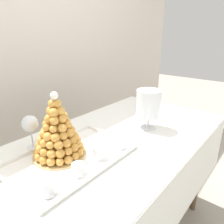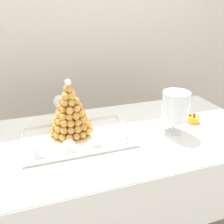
{
  "view_description": "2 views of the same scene",
  "coord_description": "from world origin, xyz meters",
  "px_view_note": "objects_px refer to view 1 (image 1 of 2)",
  "views": [
    {
      "loc": [
        -0.72,
        -0.65,
        1.34
      ],
      "look_at": [
        0.02,
        -0.05,
        0.99
      ],
      "focal_mm": 34.29,
      "sensor_mm": 36.0,
      "label": 1
    },
    {
      "loc": [
        -0.36,
        -1.08,
        1.44
      ],
      "look_at": [
        0.0,
        0.01,
        0.93
      ],
      "focal_mm": 38.28,
      "sensor_mm": 36.0,
      "label": 2
    }
  ],
  "objects_px": {
    "dessert_cup_centre": "(99,153)",
    "macaron_goblet": "(148,104)",
    "croquembouche": "(58,132)",
    "dessert_cup_left": "(48,188)",
    "serving_tray": "(72,158)",
    "fruit_tart_plate": "(152,115)",
    "wine_glass": "(30,124)",
    "dessert_cup_mid_right": "(121,144)",
    "dessert_cup_mid_left": "(78,170)"
  },
  "relations": [
    {
      "from": "wine_glass",
      "to": "serving_tray",
      "type": "bearing_deg",
      "value": -76.86
    },
    {
      "from": "dessert_cup_centre",
      "to": "wine_glass",
      "type": "xyz_separation_m",
      "value": [
        -0.13,
        0.33,
        0.09
      ]
    },
    {
      "from": "croquembouche",
      "to": "wine_glass",
      "type": "xyz_separation_m",
      "value": [
        -0.03,
        0.18,
        -0.0
      ]
    },
    {
      "from": "dessert_cup_left",
      "to": "macaron_goblet",
      "type": "height_order",
      "value": "macaron_goblet"
    },
    {
      "from": "fruit_tart_plate",
      "to": "wine_glass",
      "type": "distance_m",
      "value": 0.79
    },
    {
      "from": "dessert_cup_mid_left",
      "to": "dessert_cup_mid_right",
      "type": "bearing_deg",
      "value": -0.33
    },
    {
      "from": "fruit_tart_plate",
      "to": "wine_glass",
      "type": "relative_size",
      "value": 1.1
    },
    {
      "from": "croquembouche",
      "to": "dessert_cup_centre",
      "type": "relative_size",
      "value": 5.29
    },
    {
      "from": "dessert_cup_mid_left",
      "to": "macaron_goblet",
      "type": "height_order",
      "value": "macaron_goblet"
    },
    {
      "from": "dessert_cup_centre",
      "to": "fruit_tart_plate",
      "type": "distance_m",
      "value": 0.62
    },
    {
      "from": "dessert_cup_centre",
      "to": "macaron_goblet",
      "type": "xyz_separation_m",
      "value": [
        0.44,
        0.01,
        0.12
      ]
    },
    {
      "from": "dessert_cup_left",
      "to": "dessert_cup_centre",
      "type": "bearing_deg",
      "value": 4.46
    },
    {
      "from": "dessert_cup_left",
      "to": "dessert_cup_mid_left",
      "type": "relative_size",
      "value": 0.99
    },
    {
      "from": "dessert_cup_left",
      "to": "dessert_cup_mid_right",
      "type": "xyz_separation_m",
      "value": [
        0.42,
        0.0,
        -0.0
      ]
    },
    {
      "from": "dessert_cup_mid_right",
      "to": "wine_glass",
      "type": "distance_m",
      "value": 0.45
    },
    {
      "from": "serving_tray",
      "to": "dessert_cup_mid_left",
      "type": "bearing_deg",
      "value": -118.8
    },
    {
      "from": "dessert_cup_mid_right",
      "to": "wine_glass",
      "type": "relative_size",
      "value": 0.29
    },
    {
      "from": "croquembouche",
      "to": "dessert_cup_centre",
      "type": "bearing_deg",
      "value": -58.03
    },
    {
      "from": "dessert_cup_centre",
      "to": "serving_tray",
      "type": "bearing_deg",
      "value": 126.59
    },
    {
      "from": "serving_tray",
      "to": "dessert_cup_mid_left",
      "type": "xyz_separation_m",
      "value": [
        -0.07,
        -0.12,
        0.02
      ]
    },
    {
      "from": "serving_tray",
      "to": "fruit_tart_plate",
      "type": "relative_size",
      "value": 3.02
    },
    {
      "from": "serving_tray",
      "to": "wine_glass",
      "type": "xyz_separation_m",
      "value": [
        -0.05,
        0.23,
        0.12
      ]
    },
    {
      "from": "croquembouche",
      "to": "macaron_goblet",
      "type": "xyz_separation_m",
      "value": [
        0.54,
        -0.15,
        0.02
      ]
    },
    {
      "from": "dessert_cup_centre",
      "to": "macaron_goblet",
      "type": "distance_m",
      "value": 0.46
    },
    {
      "from": "dessert_cup_centre",
      "to": "dessert_cup_mid_right",
      "type": "distance_m",
      "value": 0.14
    },
    {
      "from": "croquembouche",
      "to": "dessert_cup_left",
      "type": "xyz_separation_m",
      "value": [
        -0.19,
        -0.18,
        -0.09
      ]
    },
    {
      "from": "dessert_cup_mid_right",
      "to": "wine_glass",
      "type": "bearing_deg",
      "value": 127.04
    },
    {
      "from": "macaron_goblet",
      "to": "wine_glass",
      "type": "bearing_deg",
      "value": 150.57
    },
    {
      "from": "dessert_cup_left",
      "to": "macaron_goblet",
      "type": "relative_size",
      "value": 0.23
    },
    {
      "from": "dessert_cup_centre",
      "to": "dessert_cup_mid_right",
      "type": "xyz_separation_m",
      "value": [
        0.14,
        -0.02,
        -0.0
      ]
    },
    {
      "from": "croquembouche",
      "to": "dessert_cup_mid_right",
      "type": "distance_m",
      "value": 0.31
    },
    {
      "from": "dessert_cup_left",
      "to": "wine_glass",
      "type": "height_order",
      "value": "wine_glass"
    },
    {
      "from": "croquembouche",
      "to": "macaron_goblet",
      "type": "height_order",
      "value": "croquembouche"
    },
    {
      "from": "fruit_tart_plate",
      "to": "dessert_cup_centre",
      "type": "bearing_deg",
      "value": -173.41
    },
    {
      "from": "dessert_cup_centre",
      "to": "wine_glass",
      "type": "relative_size",
      "value": 0.34
    },
    {
      "from": "dessert_cup_left",
      "to": "serving_tray",
      "type": "bearing_deg",
      "value": 30.18
    },
    {
      "from": "croquembouche",
      "to": "wine_glass",
      "type": "relative_size",
      "value": 1.79
    },
    {
      "from": "wine_glass",
      "to": "croquembouche",
      "type": "bearing_deg",
      "value": -80.03
    },
    {
      "from": "macaron_goblet",
      "to": "wine_glass",
      "type": "xyz_separation_m",
      "value": [
        -0.57,
        0.32,
        -0.02
      ]
    },
    {
      "from": "serving_tray",
      "to": "wine_glass",
      "type": "distance_m",
      "value": 0.27
    },
    {
      "from": "dessert_cup_centre",
      "to": "macaron_goblet",
      "type": "relative_size",
      "value": 0.24
    },
    {
      "from": "croquembouche",
      "to": "fruit_tart_plate",
      "type": "relative_size",
      "value": 1.63
    },
    {
      "from": "serving_tray",
      "to": "dessert_cup_left",
      "type": "bearing_deg",
      "value": -149.82
    },
    {
      "from": "macaron_goblet",
      "to": "serving_tray",
      "type": "bearing_deg",
      "value": 170.04
    },
    {
      "from": "macaron_goblet",
      "to": "wine_glass",
      "type": "distance_m",
      "value": 0.66
    },
    {
      "from": "dessert_cup_left",
      "to": "macaron_goblet",
      "type": "bearing_deg",
      "value": 2.45
    },
    {
      "from": "croquembouche",
      "to": "dessert_cup_centre",
      "type": "height_order",
      "value": "croquembouche"
    },
    {
      "from": "dessert_cup_left",
      "to": "dessert_cup_mid_left",
      "type": "xyz_separation_m",
      "value": [
        0.14,
        0.0,
        -0.0
      ]
    },
    {
      "from": "fruit_tart_plate",
      "to": "dessert_cup_mid_left",
      "type": "bearing_deg",
      "value": -173.15
    },
    {
      "from": "dessert_cup_centre",
      "to": "fruit_tart_plate",
      "type": "height_order",
      "value": "dessert_cup_centre"
    }
  ]
}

